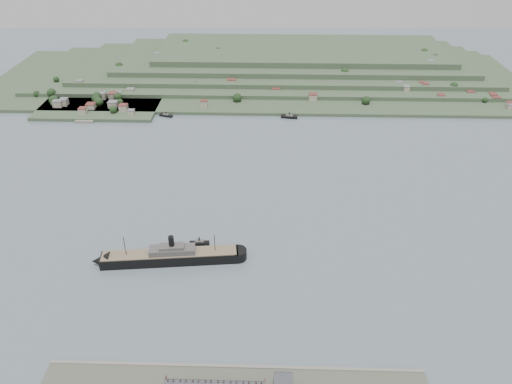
{
  "coord_description": "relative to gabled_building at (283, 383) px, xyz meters",
  "views": [
    {
      "loc": [
        17.92,
        -344.17,
        242.91
      ],
      "look_at": [
        6.55,
        30.0,
        12.59
      ],
      "focal_mm": 35.0,
      "sensor_mm": 36.0,
      "label": 1
    }
  ],
  "objects": [
    {
      "name": "ground",
      "position": [
        -27.5,
        164.0,
        -8.19
      ],
      "size": [
        1400.0,
        1400.0,
        0.0
      ],
      "primitive_type": "plane",
      "color": "slate",
      "rests_on": "ground"
    },
    {
      "name": "far_peninsula",
      "position": [
        0.41,
        557.1,
        3.69
      ],
      "size": [
        760.0,
        309.0,
        30.0
      ],
      "color": "#30432D",
      "rests_on": "ground"
    },
    {
      "name": "steamship",
      "position": [
        -86.11,
        111.49,
        -3.03
      ],
      "size": [
        116.33,
        25.63,
        27.92
      ],
      "color": "black",
      "rests_on": "ground"
    },
    {
      "name": "gabled_building",
      "position": [
        0.0,
        0.0,
        0.0
      ],
      "size": [
        10.4,
        10.18,
        14.09
      ],
      "color": "#48271A",
      "rests_on": "ground"
    },
    {
      "name": "ferry_west",
      "position": [
        -137.89,
        389.0,
        -6.67
      ],
      "size": [
        17.36,
        9.82,
        6.28
      ],
      "color": "black",
      "rests_on": "ground"
    },
    {
      "name": "ferry_east",
      "position": [
        13.97,
        389.0,
        -6.39
      ],
      "size": [
        20.52,
        8.4,
        7.47
      ],
      "color": "black",
      "rests_on": "ground"
    },
    {
      "name": "tugboat",
      "position": [
        -63.98,
        133.43,
        -6.46
      ],
      "size": [
        15.88,
        5.03,
        7.05
      ],
      "color": "black",
      "rests_on": "ground"
    }
  ]
}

